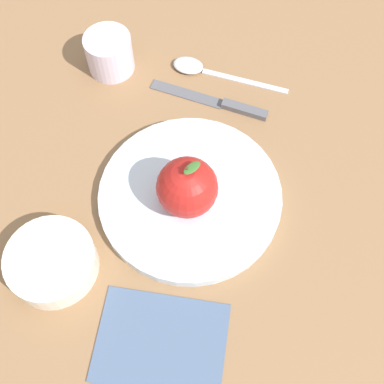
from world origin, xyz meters
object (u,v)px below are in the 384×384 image
Objects in this scene: knife at (219,103)px; spoon at (202,69)px; apple at (187,187)px; cup at (109,52)px; side_bowl at (51,261)px; dinner_plate at (192,195)px; linen_napkin at (161,342)px.

knife is 0.96× the size of spoon.
knife is (0.09, 0.16, -0.05)m from apple.
cup is 0.19m from knife.
side_bowl is 0.70× the size of knife.
knife is at bearing 61.00° from dinner_plate.
spoon is at bearing 44.86° from side_bowl.
cup is (0.13, 0.31, 0.01)m from side_bowl.
side_bowl is 0.34m from knife.
cup is at bearing 103.88° from dinner_plate.
knife is (0.27, 0.20, -0.02)m from side_bowl.
apple is 0.55× the size of knife.
knife is 0.07m from spoon.
dinner_plate is at bearing 48.80° from apple.
linen_napkin is (-0.02, -0.43, -0.03)m from cup.
side_bowl is 0.67× the size of spoon.
cup reaches higher than dinner_plate.
spoon is at bearing 71.54° from dinner_plate.
dinner_plate is 0.05m from apple.
cup is at bearing 141.86° from knife.
side_bowl is 0.73× the size of linen_napkin.
cup is 0.47× the size of linen_napkin.
side_bowl is at bearing -144.54° from knife.
apple is at bearing -78.47° from cup.
side_bowl is 1.57× the size of cup.
dinner_plate is 0.17m from knife.
cup is 0.15m from spoon.
side_bowl reaches higher than linen_napkin.
apple is 0.79× the size of side_bowl.
spoon is 0.42m from linen_napkin.
apple is (-0.01, -0.01, 0.05)m from dinner_plate.
cup reaches higher than linen_napkin.
spoon is (0.08, 0.22, -0.05)m from apple.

